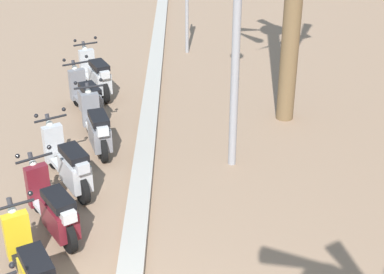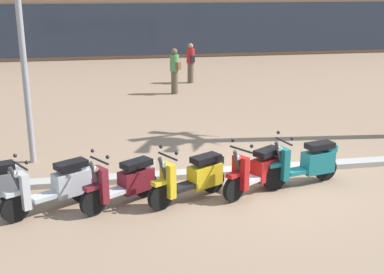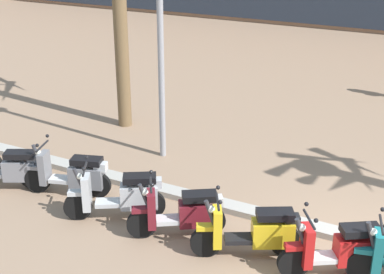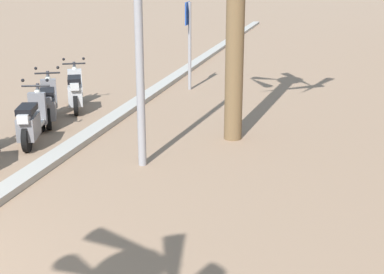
{
  "view_description": "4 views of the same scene",
  "coord_description": "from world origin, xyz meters",
  "px_view_note": "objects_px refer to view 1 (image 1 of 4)",
  "views": [
    {
      "loc": [
        4.09,
        1.21,
        5.24
      ],
      "look_at": [
        -3.37,
        1.32,
        1.4
      ],
      "focal_mm": 54.68,
      "sensor_mm": 36.0,
      "label": 1
    },
    {
      "loc": [
        -3.33,
        -9.75,
        4.09
      ],
      "look_at": [
        -1.51,
        0.33,
        0.95
      ],
      "focal_mm": 47.34,
      "sensor_mm": 36.0,
      "label": 2
    },
    {
      "loc": [
        0.93,
        -7.91,
        5.25
      ],
      "look_at": [
        -3.84,
        1.25,
        0.99
      ],
      "focal_mm": 50.88,
      "sensor_mm": 36.0,
      "label": 3
    },
    {
      "loc": [
        3.38,
        5.14,
        3.32
      ],
      "look_at": [
        -4.34,
        3.13,
        0.81
      ],
      "focal_mm": 50.9,
      "sensor_mm": 36.0,
      "label": 4
    }
  ],
  "objects_px": {
    "scooter_silver_mid_rear": "(96,76)",
    "scooter_silver_gap_after_mid": "(68,164)",
    "scooter_maroon_last_in_row": "(53,208)",
    "scooter_grey_lead_nearest": "(86,98)",
    "scooter_yellow_mid_front": "(32,268)",
    "scooter_grey_second_in_line": "(97,127)"
  },
  "relations": [
    {
      "from": "scooter_silver_mid_rear",
      "to": "scooter_silver_gap_after_mid",
      "type": "bearing_deg",
      "value": 0.97
    },
    {
      "from": "scooter_silver_mid_rear",
      "to": "scooter_maroon_last_in_row",
      "type": "height_order",
      "value": "same"
    },
    {
      "from": "scooter_grey_lead_nearest",
      "to": "scooter_silver_gap_after_mid",
      "type": "distance_m",
      "value": 2.75
    },
    {
      "from": "scooter_maroon_last_in_row",
      "to": "scooter_yellow_mid_front",
      "type": "height_order",
      "value": "same"
    },
    {
      "from": "scooter_grey_lead_nearest",
      "to": "scooter_yellow_mid_front",
      "type": "xyz_separation_m",
      "value": [
        5.33,
        0.1,
        0.0
      ]
    },
    {
      "from": "scooter_maroon_last_in_row",
      "to": "scooter_yellow_mid_front",
      "type": "xyz_separation_m",
      "value": [
        1.32,
        -0.0,
        0.01
      ]
    },
    {
      "from": "scooter_grey_second_in_line",
      "to": "scooter_silver_gap_after_mid",
      "type": "relative_size",
      "value": 1.05
    },
    {
      "from": "scooter_grey_second_in_line",
      "to": "scooter_yellow_mid_front",
      "type": "distance_m",
      "value": 3.98
    },
    {
      "from": "scooter_yellow_mid_front",
      "to": "scooter_grey_lead_nearest",
      "type": "bearing_deg",
      "value": -178.95
    },
    {
      "from": "scooter_maroon_last_in_row",
      "to": "scooter_yellow_mid_front",
      "type": "distance_m",
      "value": 1.32
    },
    {
      "from": "scooter_silver_gap_after_mid",
      "to": "scooter_grey_second_in_line",
      "type": "bearing_deg",
      "value": 168.17
    },
    {
      "from": "scooter_silver_mid_rear",
      "to": "scooter_grey_lead_nearest",
      "type": "bearing_deg",
      "value": -1.65
    },
    {
      "from": "scooter_grey_lead_nearest",
      "to": "scooter_grey_second_in_line",
      "type": "relative_size",
      "value": 0.92
    },
    {
      "from": "scooter_grey_lead_nearest",
      "to": "scooter_silver_gap_after_mid",
      "type": "relative_size",
      "value": 0.97
    },
    {
      "from": "scooter_grey_second_in_line",
      "to": "scooter_maroon_last_in_row",
      "type": "bearing_deg",
      "value": -6.32
    },
    {
      "from": "scooter_grey_lead_nearest",
      "to": "scooter_silver_gap_after_mid",
      "type": "xyz_separation_m",
      "value": [
        2.75,
        0.1,
        0.02
      ]
    },
    {
      "from": "scooter_grey_lead_nearest",
      "to": "scooter_maroon_last_in_row",
      "type": "relative_size",
      "value": 1.06
    },
    {
      "from": "scooter_grey_lead_nearest",
      "to": "scooter_yellow_mid_front",
      "type": "height_order",
      "value": "same"
    },
    {
      "from": "scooter_silver_mid_rear",
      "to": "scooter_yellow_mid_front",
      "type": "bearing_deg",
      "value": 0.55
    },
    {
      "from": "scooter_silver_gap_after_mid",
      "to": "scooter_yellow_mid_front",
      "type": "bearing_deg",
      "value": -0.11
    },
    {
      "from": "scooter_grey_second_in_line",
      "to": "scooter_yellow_mid_front",
      "type": "relative_size",
      "value": 1.05
    },
    {
      "from": "scooter_silver_gap_after_mid",
      "to": "scooter_yellow_mid_front",
      "type": "xyz_separation_m",
      "value": [
        2.59,
        -0.0,
        -0.01
      ]
    }
  ]
}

